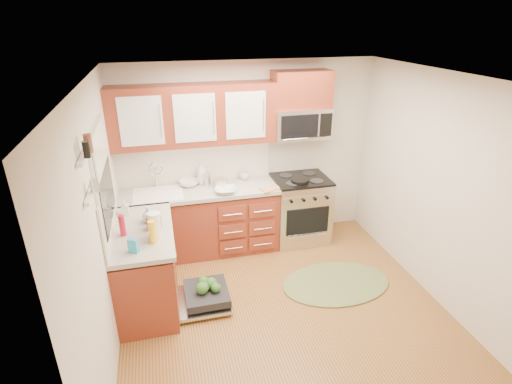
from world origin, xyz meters
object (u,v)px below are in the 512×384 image
object	(u,v)px
cup	(244,176)
upper_cabinets	(193,115)
skillet	(300,181)
bowl_b	(189,183)
microwave	(301,123)
bowl_a	(226,191)
rug	(336,283)
stock_pot	(221,183)
paper_towel_roll	(155,225)
cutting_board	(270,189)
range	(300,209)
sink	(159,203)
dishwasher	(203,297)

from	to	relation	value
cup	upper_cabinets	bearing A→B (deg)	-173.44
skillet	bowl_b	bearing A→B (deg)	168.07
upper_cabinets	microwave	distance (m)	1.42
bowl_a	bowl_b	world-z (taller)	bowl_b
rug	skillet	world-z (taller)	skillet
microwave	bowl_b	distance (m)	1.69
microwave	stock_pot	bearing A→B (deg)	-175.05
paper_towel_roll	bowl_b	bearing A→B (deg)	70.38
microwave	cutting_board	world-z (taller)	microwave
cutting_board	bowl_b	world-z (taller)	bowl_b
skillet	bowl_a	xyz separation A→B (m)	(-1.02, -0.04, -0.01)
rug	bowl_b	size ratio (longest dim) A/B	5.20
bowl_b	range	bearing A→B (deg)	-6.38
range	stock_pot	distance (m)	1.22
sink	bowl_a	distance (m)	0.87
microwave	dishwasher	distance (m)	2.55
skillet	cup	world-z (taller)	cup
cutting_board	cup	distance (m)	0.50
cutting_board	bowl_b	size ratio (longest dim) A/B	1.02
rug	bowl_a	xyz separation A→B (m)	(-1.16, 0.97, 0.95)
rug	paper_towel_roll	world-z (taller)	paper_towel_roll
rug	cup	size ratio (longest dim) A/B	10.01
skillet	cup	size ratio (longest dim) A/B	1.81
upper_cabinets	cup	bearing A→B (deg)	6.56
bowl_b	cup	size ratio (longest dim) A/B	1.92
stock_pot	bowl_a	world-z (taller)	stock_pot
paper_towel_roll	bowl_a	xyz separation A→B (m)	(0.89, 0.92, -0.10)
sink	skillet	distance (m)	1.87
sink	cutting_board	size ratio (longest dim) A/B	2.37
stock_pot	bowl_b	bearing A→B (deg)	160.14
stock_pot	cutting_board	world-z (taller)	stock_pot
range	rug	bearing A→B (deg)	-86.17
microwave	stock_pot	xyz separation A→B (m)	(-1.11, -0.10, -0.72)
microwave	sink	distance (m)	2.13
cutting_board	paper_towel_roll	xyz separation A→B (m)	(-1.47, -0.89, 0.13)
skillet	paper_towel_roll	bearing A→B (deg)	-153.07
range	dishwasher	xyz separation A→B (m)	(-1.54, -1.13, -0.38)
upper_cabinets	sink	bearing A→B (deg)	-163.55
range	cutting_board	world-z (taller)	range
bowl_b	dishwasher	bearing A→B (deg)	-90.88
range	cutting_board	size ratio (longest dim) A/B	3.63
cup	cutting_board	bearing A→B (deg)	-59.55
cutting_board	bowl_b	distance (m)	1.09
paper_towel_roll	bowl_a	world-z (taller)	paper_towel_roll
microwave	paper_towel_roll	bearing A→B (deg)	-148.21
cutting_board	cup	bearing A→B (deg)	120.45
stock_pot	bowl_a	distance (m)	0.21
upper_cabinets	skillet	size ratio (longest dim) A/B	8.47
cutting_board	stock_pot	bearing A→B (deg)	159.20
paper_towel_roll	cup	size ratio (longest dim) A/B	2.04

